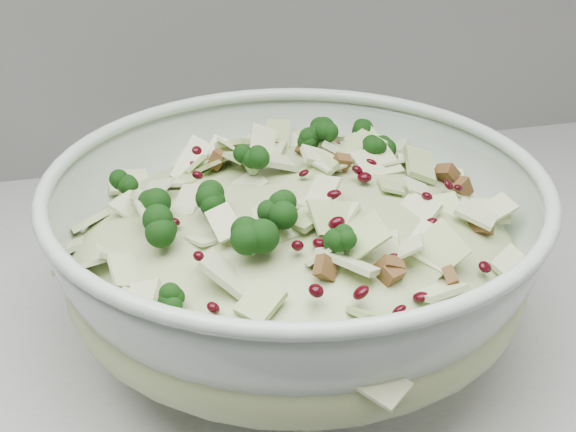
{
  "coord_description": "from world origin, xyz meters",
  "views": [
    {
      "loc": [
        0.27,
        1.08,
        1.32
      ],
      "look_at": [
        0.4,
        1.62,
        1.01
      ],
      "focal_mm": 50.0,
      "sensor_mm": 36.0,
      "label": 1
    }
  ],
  "objects": [
    {
      "name": "mixing_bowl",
      "position": [
        0.4,
        1.6,
        0.98
      ],
      "size": [
        0.39,
        0.39,
        0.15
      ],
      "rotation": [
        0.0,
        0.0,
        -0.01
      ],
      "color": "#B5C8BA",
      "rests_on": "counter"
    },
    {
      "name": "salad",
      "position": [
        0.4,
        1.6,
        1.0
      ],
      "size": [
        0.4,
        0.4,
        0.15
      ],
      "rotation": [
        0.0,
        0.0,
        -0.15
      ],
      "color": "#ABB97E",
      "rests_on": "mixing_bowl"
    }
  ]
}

